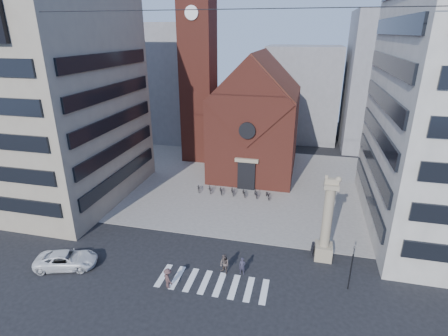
{
  "coord_description": "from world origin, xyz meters",
  "views": [
    {
      "loc": [
        7.29,
        -26.76,
        20.47
      ],
      "look_at": [
        -1.02,
        8.0,
        6.48
      ],
      "focal_mm": 28.0,
      "sensor_mm": 36.0,
      "label": 1
    }
  ],
  "objects_px": {
    "traffic_light": "(351,267)",
    "scooter_0": "(199,188)",
    "white_car": "(66,260)",
    "lion_column": "(326,227)",
    "pedestrian_2": "(313,249)",
    "pedestrian_0": "(242,266)",
    "pedestrian_1": "(224,264)"
  },
  "relations": [
    {
      "from": "pedestrian_1",
      "to": "white_car",
      "type": "bearing_deg",
      "value": -139.82
    },
    {
      "from": "pedestrian_0",
      "to": "pedestrian_2",
      "type": "height_order",
      "value": "pedestrian_2"
    },
    {
      "from": "traffic_light",
      "to": "pedestrian_2",
      "type": "relative_size",
      "value": 2.52
    },
    {
      "from": "white_car",
      "to": "pedestrian_1",
      "type": "height_order",
      "value": "pedestrian_1"
    },
    {
      "from": "pedestrian_0",
      "to": "pedestrian_2",
      "type": "relative_size",
      "value": 0.97
    },
    {
      "from": "white_car",
      "to": "scooter_0",
      "type": "bearing_deg",
      "value": -38.1
    },
    {
      "from": "traffic_light",
      "to": "pedestrian_1",
      "type": "relative_size",
      "value": 2.25
    },
    {
      "from": "pedestrian_1",
      "to": "scooter_0",
      "type": "relative_size",
      "value": 1.03
    },
    {
      "from": "pedestrian_2",
      "to": "scooter_0",
      "type": "xyz_separation_m",
      "value": [
        -15.18,
        11.7,
        -0.32
      ]
    },
    {
      "from": "traffic_light",
      "to": "lion_column",
      "type": "bearing_deg",
      "value": 116.46
    },
    {
      "from": "traffic_light",
      "to": "pedestrian_2",
      "type": "distance_m",
      "value": 5.2
    },
    {
      "from": "lion_column",
      "to": "pedestrian_1",
      "type": "xyz_separation_m",
      "value": [
        -8.74,
        -4.41,
        -2.5
      ]
    },
    {
      "from": "traffic_light",
      "to": "scooter_0",
      "type": "xyz_separation_m",
      "value": [
        -18.18,
        15.7,
        -1.75
      ]
    },
    {
      "from": "pedestrian_1",
      "to": "pedestrian_2",
      "type": "relative_size",
      "value": 1.12
    },
    {
      "from": "lion_column",
      "to": "white_car",
      "type": "relative_size",
      "value": 1.58
    },
    {
      "from": "lion_column",
      "to": "scooter_0",
      "type": "xyz_separation_m",
      "value": [
        -16.19,
        11.7,
        -2.92
      ]
    },
    {
      "from": "pedestrian_1",
      "to": "pedestrian_2",
      "type": "xyz_separation_m",
      "value": [
        7.73,
        4.41,
        -0.1
      ]
    },
    {
      "from": "white_car",
      "to": "lion_column",
      "type": "bearing_deg",
      "value": -90.85
    },
    {
      "from": "lion_column",
      "to": "pedestrian_2",
      "type": "relative_size",
      "value": 5.09
    },
    {
      "from": "lion_column",
      "to": "traffic_light",
      "type": "relative_size",
      "value": 2.02
    },
    {
      "from": "lion_column",
      "to": "white_car",
      "type": "xyz_separation_m",
      "value": [
        -23.22,
        -6.9,
        -2.69
      ]
    },
    {
      "from": "lion_column",
      "to": "pedestrian_0",
      "type": "bearing_deg",
      "value": -150.12
    },
    {
      "from": "lion_column",
      "to": "scooter_0",
      "type": "height_order",
      "value": "lion_column"
    },
    {
      "from": "pedestrian_0",
      "to": "scooter_0",
      "type": "xyz_separation_m",
      "value": [
        -9.03,
        15.81,
        -0.29
      ]
    },
    {
      "from": "traffic_light",
      "to": "pedestrian_0",
      "type": "distance_m",
      "value": 9.27
    },
    {
      "from": "lion_column",
      "to": "traffic_light",
      "type": "xyz_separation_m",
      "value": [
        1.99,
        -4.0,
        -1.17
      ]
    },
    {
      "from": "traffic_light",
      "to": "scooter_0",
      "type": "height_order",
      "value": "traffic_light"
    },
    {
      "from": "traffic_light",
      "to": "scooter_0",
      "type": "bearing_deg",
      "value": 139.19
    },
    {
      "from": "white_car",
      "to": "pedestrian_1",
      "type": "xyz_separation_m",
      "value": [
        14.48,
        2.49,
        0.19
      ]
    },
    {
      "from": "pedestrian_1",
      "to": "pedestrian_2",
      "type": "bearing_deg",
      "value": 60.12
    },
    {
      "from": "lion_column",
      "to": "traffic_light",
      "type": "bearing_deg",
      "value": -63.54
    },
    {
      "from": "lion_column",
      "to": "scooter_0",
      "type": "relative_size",
      "value": 4.68
    }
  ]
}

